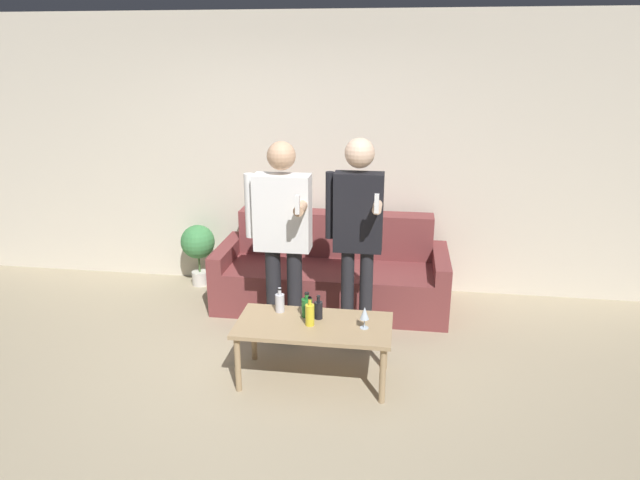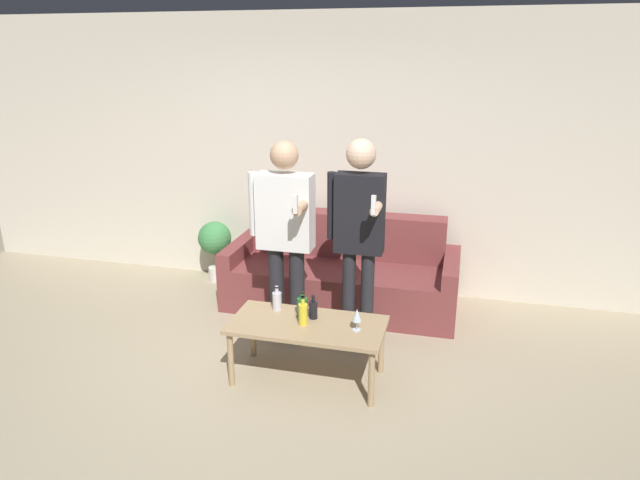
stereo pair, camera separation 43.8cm
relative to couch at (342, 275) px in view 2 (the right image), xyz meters
The scene contains 12 objects.
ground_plane 1.77m from the couch, 100.88° to the right, with size 16.00×16.00×0.00m, color tan.
wall_back 1.20m from the couch, 124.03° to the left, with size 8.00×0.06×2.70m.
couch is the anchor object (origin of this frame).
coffee_table 1.38m from the couch, 88.41° to the right, with size 1.13×0.55×0.46m.
bottle_orange 1.28m from the couch, 91.37° to the right, with size 0.08×0.08×0.19m.
bottle_green 1.26m from the couch, 101.46° to the right, with size 0.07×0.07×0.19m.
bottle_dark 1.31m from the couch, 87.35° to the right, with size 0.06×0.06×0.18m.
bottle_yellow 1.42m from the couch, 89.43° to the right, with size 0.07×0.07×0.22m.
wine_glass_near 1.48m from the couch, 73.80° to the right, with size 0.07×0.07×0.16m.
person_standing_left 1.10m from the couch, 110.96° to the right, with size 0.53×0.44×1.68m.
person_standing_right 1.12m from the couch, 69.60° to the right, with size 0.45×0.43×1.72m.
potted_plant 1.45m from the couch, 169.78° to the left, with size 0.35×0.35×0.65m.
Camera 2 is at (1.38, -3.25, 2.33)m, focal length 32.00 mm.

